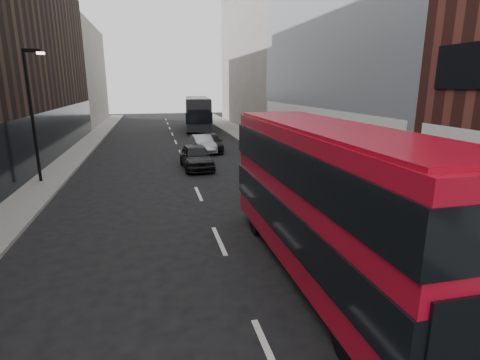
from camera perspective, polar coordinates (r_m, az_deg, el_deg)
sidewalk_right at (r=31.12m, az=5.01°, el=4.52°), size 3.00×80.00×0.15m
sidewalk_left at (r=30.20m, az=-24.25°, el=3.00°), size 2.00×80.00×0.15m
building_modern_block at (r=28.90m, az=16.32°, el=22.85°), size 5.03×22.00×20.00m
building_victorian at (r=50.16m, az=2.64°, el=19.26°), size 6.50×24.00×21.00m
building_left_mid at (r=35.46m, az=-29.65°, el=15.21°), size 5.00×24.00×14.00m
building_left_far at (r=56.94m, az=-23.41°, el=14.37°), size 5.00×20.00×13.00m
street_lamp at (r=23.01m, az=-29.05°, el=9.65°), size 1.06×0.22×7.00m
red_bus at (r=10.61m, az=13.07°, el=-2.25°), size 2.53×10.73×4.32m
grey_bus at (r=46.03m, az=-6.48°, el=10.17°), size 3.88×12.15×3.86m
car_a at (r=24.71m, az=-6.68°, el=3.59°), size 2.05×4.70×1.58m
car_b at (r=30.67m, az=-5.77°, el=5.53°), size 1.92×4.35×1.39m
car_c at (r=31.18m, az=-4.53°, el=5.70°), size 2.38×4.93×1.38m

